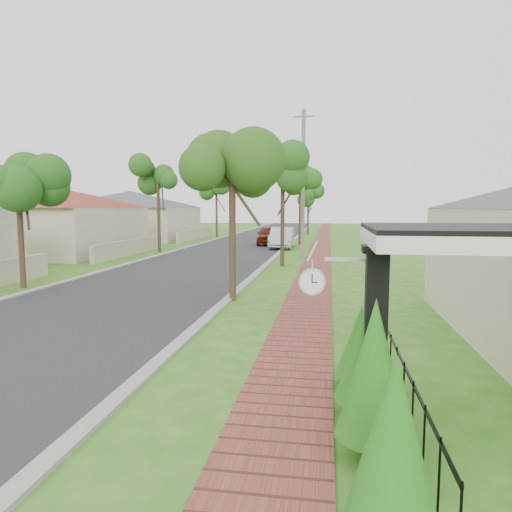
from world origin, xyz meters
The scene contains 16 objects.
ground centered at (0.00, 0.00, 0.00)m, with size 160.00×160.00×0.00m, color #2D721B.
road centered at (-3.00, 20.00, 0.00)m, with size 7.00×120.00×0.02m, color #28282B.
kerb_right centered at (0.65, 20.00, 0.00)m, with size 0.30×120.00×0.10m, color #9E9E99.
kerb_left centered at (-6.65, 20.00, 0.00)m, with size 0.30×120.00×0.10m, color #9E9E99.
sidewalk centered at (3.25, 20.00, 0.00)m, with size 1.50×120.00×0.03m, color #974A3C.
porch_post centered at (4.55, -1.00, 1.12)m, with size 0.48×0.48×2.52m.
picket_fence centered at (4.90, 0.00, 0.53)m, with size 0.03×8.02×1.00m.
street_trees centered at (-2.87, 26.84, 4.54)m, with size 10.70×37.65×5.89m.
hedge_row centered at (4.45, -1.67, 0.88)m, with size 0.81×4.72×2.01m.
far_house_red centered at (-14.97, 20.00, 2.34)m, with size 15.56×15.56×4.60m.
far_house_grey centered at (-14.97, 34.00, 2.34)m, with size 15.56×15.56×4.60m.
parked_car_red centered at (-1.00, 29.22, 0.75)m, with size 1.78×4.41×1.50m, color #5E1C0E.
parked_car_white centered at (0.40, 26.30, 0.76)m, with size 1.61×4.62×1.52m, color silver.
near_tree centered at (0.80, 7.00, 4.26)m, with size 2.09×2.09×5.36m.
utility_pole centered at (2.30, 20.00, 4.41)m, with size 1.20×0.24×8.70m.
station_clock centered at (3.69, -0.60, 1.95)m, with size 1.05×0.13×0.57m.
Camera 1 is at (3.89, -7.39, 3.03)m, focal length 32.00 mm.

